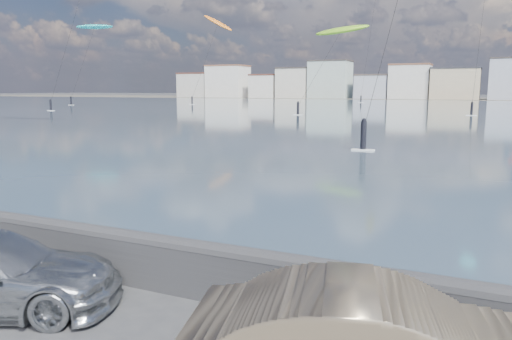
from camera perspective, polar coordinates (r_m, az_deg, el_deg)
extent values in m
cube|color=#385962|center=(96.41, 21.98, 6.38)|extent=(500.00, 177.00, 0.00)
cube|color=#4C473D|center=(204.80, 23.65, 7.46)|extent=(500.00, 60.00, 0.00)
cube|color=#28282B|center=(9.55, -8.93, -11.17)|extent=(400.00, 0.35, 0.90)
cylinder|color=#28282B|center=(9.40, -9.00, -8.60)|extent=(400.00, 0.36, 0.36)
cube|color=beige|center=(223.75, -6.78, 9.54)|extent=(14.00, 11.00, 10.00)
cube|color=#562D23|center=(223.84, -6.81, 10.89)|extent=(14.28, 11.22, 0.60)
cube|color=white|center=(216.06, -3.23, 10.00)|extent=(16.00, 12.00, 13.00)
cube|color=brown|center=(216.26, -3.25, 11.80)|extent=(16.32, 12.24, 0.60)
cube|color=white|center=(208.40, 1.09, 9.49)|extent=(11.00, 10.00, 9.00)
cube|color=#562D23|center=(208.47, 1.09, 10.80)|extent=(11.22, 10.20, 0.60)
cube|color=beige|center=(203.51, 4.49, 9.82)|extent=(13.00, 11.00, 11.50)
cube|color=#383330|center=(203.66, 4.51, 11.52)|extent=(13.26, 11.22, 0.60)
cube|color=#B7C6BC|center=(198.93, 8.47, 10.12)|extent=(15.00, 12.00, 14.00)
cube|color=#383330|center=(199.18, 8.52, 12.22)|extent=(15.30, 12.24, 0.60)
cube|color=#B2B7C6|center=(194.86, 13.17, 9.19)|extent=(12.00, 10.00, 8.50)
cube|color=#4C423D|center=(194.92, 13.22, 10.52)|extent=(12.24, 10.20, 0.60)
cube|color=white|center=(192.55, 17.17, 9.54)|extent=(14.00, 11.00, 12.00)
cube|color=brown|center=(192.73, 17.27, 11.41)|extent=(14.28, 11.22, 0.60)
cube|color=beige|center=(191.03, 21.83, 9.08)|extent=(16.00, 13.00, 10.50)
cube|color=#2D2D33|center=(191.15, 21.93, 10.74)|extent=(16.32, 13.26, 0.60)
cube|color=#B2B7C6|center=(190.82, 27.01, 9.19)|extent=(13.00, 10.00, 13.50)
cube|color=#383330|center=(191.06, 27.17, 11.29)|extent=(13.26, 10.20, 0.60)
ellipsoid|color=#8CD826|center=(83.39, 9.77, 15.48)|extent=(9.39, 3.80, 2.42)
cube|color=white|center=(72.30, 4.81, 6.31)|extent=(1.40, 0.42, 0.08)
cylinder|color=black|center=(72.26, 4.82, 7.02)|extent=(0.36, 0.36, 1.70)
sphere|color=black|center=(72.23, 4.83, 7.73)|extent=(0.28, 0.28, 0.28)
cylinder|color=black|center=(77.55, 7.44, 11.69)|extent=(2.82, 12.12, 11.67)
cube|color=white|center=(76.96, 23.39, 5.76)|extent=(1.40, 0.42, 0.08)
cylinder|color=black|center=(76.92, 23.43, 6.43)|extent=(0.36, 0.36, 1.70)
sphere|color=black|center=(76.90, 23.47, 7.10)|extent=(0.28, 0.28, 0.28)
cylinder|color=black|center=(84.82, 24.41, 15.26)|extent=(0.76, 14.75, 24.97)
ellipsoid|color=orange|center=(125.57, -4.35, 16.41)|extent=(6.97, 5.04, 4.87)
cube|color=white|center=(121.36, -7.31, 7.46)|extent=(1.40, 0.42, 0.08)
cylinder|color=black|center=(121.33, -7.32, 7.88)|extent=(0.36, 0.36, 1.70)
sphere|color=black|center=(121.32, -7.33, 8.31)|extent=(0.28, 0.28, 0.28)
cylinder|color=black|center=(123.08, -5.83, 12.30)|extent=(4.00, 6.20, 18.10)
ellipsoid|color=#19BFBF|center=(136.69, -17.94, 15.31)|extent=(7.86, 8.61, 1.82)
cube|color=white|center=(123.70, -20.36, 6.99)|extent=(1.40, 0.42, 0.08)
cylinder|color=black|center=(123.68, -20.39, 7.41)|extent=(0.36, 0.36, 1.70)
sphere|color=black|center=(123.66, -20.41, 7.82)|extent=(0.28, 0.28, 0.28)
cylinder|color=black|center=(129.86, -19.12, 11.64)|extent=(3.82, 13.25, 17.87)
cube|color=white|center=(93.06, -22.38, 6.30)|extent=(1.40, 0.42, 0.08)
cylinder|color=black|center=(93.03, -22.41, 6.86)|extent=(0.36, 0.36, 1.70)
sphere|color=black|center=(93.01, -22.45, 7.41)|extent=(0.28, 0.28, 0.28)
cylinder|color=black|center=(97.47, -20.24, 15.30)|extent=(0.59, 11.62, 27.26)
cube|color=white|center=(139.23, 11.89, 7.56)|extent=(1.40, 0.42, 0.08)
cylinder|color=black|center=(139.21, 11.90, 7.93)|extent=(0.36, 0.36, 1.70)
sphere|color=black|center=(139.20, 11.91, 8.30)|extent=(0.28, 0.28, 0.28)
cylinder|color=black|center=(147.36, 12.96, 15.12)|extent=(0.66, 15.24, 36.05)
cube|color=white|center=(31.40, 12.13, 2.28)|extent=(1.40, 0.42, 0.08)
cylinder|color=black|center=(31.31, 12.19, 3.91)|extent=(0.36, 0.36, 1.70)
sphere|color=black|center=(31.24, 12.24, 5.56)|extent=(0.28, 0.28, 0.28)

